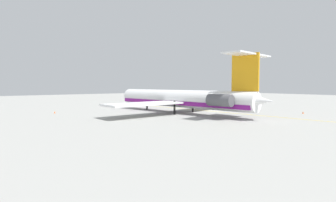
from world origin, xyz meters
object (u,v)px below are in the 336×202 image
object	(u,v)px
safety_cone_wingtip	(303,113)
ground_crew_near_tail	(186,101)
main_jetliner	(184,99)
safety_cone_nose	(55,112)
ground_crew_near_nose	(173,101)
safety_cone_tail	(161,104)

from	to	relation	value
safety_cone_wingtip	ground_crew_near_tail	bearing A→B (deg)	1.60
main_jetliner	safety_cone_wingtip	world-z (taller)	main_jetliner
safety_cone_wingtip	safety_cone_nose	bearing A→B (deg)	50.82
main_jetliner	safety_cone_wingtip	distance (m)	30.94
ground_crew_near_nose	safety_cone_nose	xyz separation A→B (m)	(-5.95, 45.17, -0.80)
main_jetliner	safety_cone_wingtip	size ratio (longest dim) A/B	87.98
ground_crew_near_tail	safety_cone_nose	distance (m)	48.72
main_jetliner	ground_crew_near_tail	xyz separation A→B (m)	(23.24, -22.37, -2.80)
ground_crew_near_nose	safety_cone_nose	distance (m)	45.56
main_jetliner	safety_cone_wingtip	xyz separation A→B (m)	(-19.72, -23.57, -3.57)
safety_cone_nose	safety_cone_tail	size ratio (longest dim) A/B	1.00
safety_cone_nose	safety_cone_tail	xyz separation A→B (m)	(6.73, -39.54, 0.00)
ground_crew_near_nose	safety_cone_nose	size ratio (longest dim) A/B	3.07
safety_cone_nose	safety_cone_wingtip	world-z (taller)	same
main_jetliner	ground_crew_near_nose	size ratio (longest dim) A/B	28.63
ground_crew_near_tail	safety_cone_tail	distance (m)	10.16
ground_crew_near_tail	safety_cone_tail	xyz separation A→B (m)	(4.40, 9.12, -0.77)
main_jetliner	safety_cone_nose	world-z (taller)	main_jetliner
ground_crew_near_nose	ground_crew_near_tail	distance (m)	5.03
safety_cone_nose	main_jetliner	bearing A→B (deg)	-128.51
main_jetliner	safety_cone_tail	size ratio (longest dim) A/B	87.98
safety_cone_nose	safety_cone_tail	distance (m)	40.11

